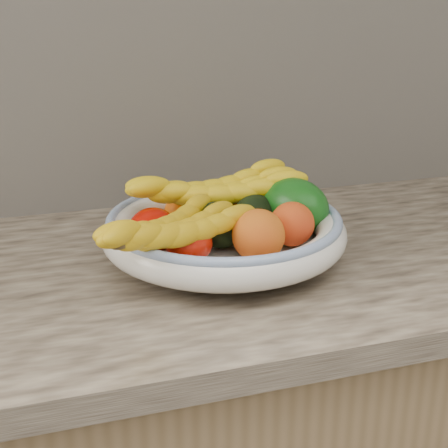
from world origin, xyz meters
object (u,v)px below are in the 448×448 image
at_px(green_mango, 293,206).
at_px(banana_bunch_front, 172,235).
at_px(fruit_bowl, 224,231).
at_px(banana_bunch_back, 215,195).

xyz_separation_m(green_mango, banana_bunch_front, (-0.22, -0.09, 0.01)).
height_order(fruit_bowl, banana_bunch_front, banana_bunch_front).
distance_m(fruit_bowl, banana_bunch_front, 0.13).
bearing_deg(fruit_bowl, green_mango, 4.30).
bearing_deg(fruit_bowl, banana_bunch_back, 85.37).
distance_m(green_mango, banana_bunch_front, 0.24).
bearing_deg(banana_bunch_front, banana_bunch_back, 20.31).
relative_size(fruit_bowl, banana_bunch_front, 1.37).
bearing_deg(banana_bunch_front, fruit_bowl, 4.11).
height_order(green_mango, banana_bunch_back, same).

